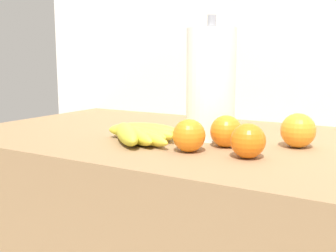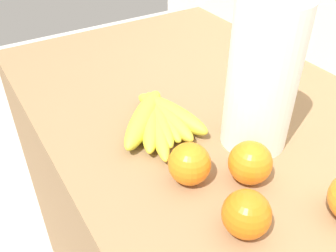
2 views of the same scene
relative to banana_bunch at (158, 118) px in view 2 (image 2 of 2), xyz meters
name	(u,v)px [view 2 (image 2 of 2)]	position (x,y,z in m)	size (l,w,h in m)	color
banana_bunch	(158,118)	(0.00, 0.00, 0.00)	(0.21, 0.18, 0.04)	gold
orange_right	(246,214)	(0.27, -0.02, 0.02)	(0.07, 0.07, 0.07)	orange
orange_front	(250,163)	(0.20, 0.05, 0.02)	(0.07, 0.07, 0.07)	orange
orange_back_left	(189,164)	(0.15, -0.03, 0.02)	(0.07, 0.07, 0.07)	orange
paper_towel_roll	(263,77)	(0.13, 0.12, 0.11)	(0.12, 0.12, 0.29)	white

